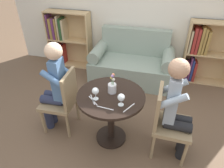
# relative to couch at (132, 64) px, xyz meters

# --- Properties ---
(ground_plane) EXTENTS (16.00, 16.00, 0.00)m
(ground_plane) POSITION_rel_couch_xyz_m (0.00, -1.58, -0.31)
(ground_plane) COLOR brown
(back_wall) EXTENTS (5.20, 0.05, 2.70)m
(back_wall) POSITION_rel_couch_xyz_m (0.00, 0.43, 1.04)
(back_wall) COLOR silver
(back_wall) RESTS_ON ground_plane
(round_table) EXTENTS (0.80, 0.80, 0.72)m
(round_table) POSITION_rel_couch_xyz_m (0.00, -1.58, 0.24)
(round_table) COLOR black
(round_table) RESTS_ON ground_plane
(couch) EXTENTS (1.51, 0.80, 0.92)m
(couch) POSITION_rel_couch_xyz_m (0.00, 0.00, 0.00)
(couch) COLOR gray
(couch) RESTS_ON ground_plane
(bookshelf_left) EXTENTS (0.90, 0.28, 1.15)m
(bookshelf_left) POSITION_rel_couch_xyz_m (-1.50, 0.27, 0.26)
(bookshelf_left) COLOR tan
(bookshelf_left) RESTS_ON ground_plane
(bookshelf_right) EXTENTS (0.90, 0.28, 1.15)m
(bookshelf_right) POSITION_rel_couch_xyz_m (1.25, 0.27, 0.26)
(bookshelf_right) COLOR tan
(bookshelf_right) RESTS_ON ground_plane
(chair_left) EXTENTS (0.44, 0.44, 0.90)m
(chair_left) POSITION_rel_couch_xyz_m (-0.67, -1.53, 0.18)
(chair_left) COLOR #937A56
(chair_left) RESTS_ON ground_plane
(chair_right) EXTENTS (0.43, 0.43, 0.90)m
(chair_right) POSITION_rel_couch_xyz_m (0.67, -1.59, 0.18)
(chair_right) COLOR #937A56
(chair_right) RESTS_ON ground_plane
(person_left) EXTENTS (0.43, 0.35, 1.28)m
(person_left) POSITION_rel_couch_xyz_m (-0.75, -1.54, 0.37)
(person_left) COLOR #282D47
(person_left) RESTS_ON ground_plane
(person_right) EXTENTS (0.42, 0.35, 1.28)m
(person_right) POSITION_rel_couch_xyz_m (0.75, -1.59, 0.37)
(person_right) COLOR black
(person_right) RESTS_ON ground_plane
(wine_glass_left) EXTENTS (0.08, 0.08, 0.15)m
(wine_glass_left) POSITION_rel_couch_xyz_m (-0.15, -1.69, 0.51)
(wine_glass_left) COLOR white
(wine_glass_left) RESTS_ON round_table
(wine_glass_right) EXTENTS (0.08, 0.08, 0.14)m
(wine_glass_right) POSITION_rel_couch_xyz_m (0.15, -1.72, 0.51)
(wine_glass_right) COLOR white
(wine_glass_right) RESTS_ON round_table
(flower_vase) EXTENTS (0.10, 0.10, 0.26)m
(flower_vase) POSITION_rel_couch_xyz_m (-0.00, -1.52, 0.49)
(flower_vase) COLOR silver
(flower_vase) RESTS_ON round_table
(knife_left_setting) EXTENTS (0.15, 0.14, 0.00)m
(knife_left_setting) POSITION_rel_couch_xyz_m (-0.17, -1.73, 0.41)
(knife_left_setting) COLOR silver
(knife_left_setting) RESTS_ON round_table
(fork_left_setting) EXTENTS (0.11, 0.17, 0.00)m
(fork_left_setting) POSITION_rel_couch_xyz_m (-0.18, -1.71, 0.41)
(fork_left_setting) COLOR silver
(fork_left_setting) RESTS_ON round_table
(knife_right_setting) EXTENTS (0.19, 0.03, 0.00)m
(knife_right_setting) POSITION_rel_couch_xyz_m (0.00, -1.82, 0.41)
(knife_right_setting) COLOR silver
(knife_right_setting) RESTS_ON round_table
(fork_right_setting) EXTENTS (0.10, 0.17, 0.00)m
(fork_right_setting) POSITION_rel_couch_xyz_m (0.25, -1.75, 0.41)
(fork_right_setting) COLOR silver
(fork_right_setting) RESTS_ON round_table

